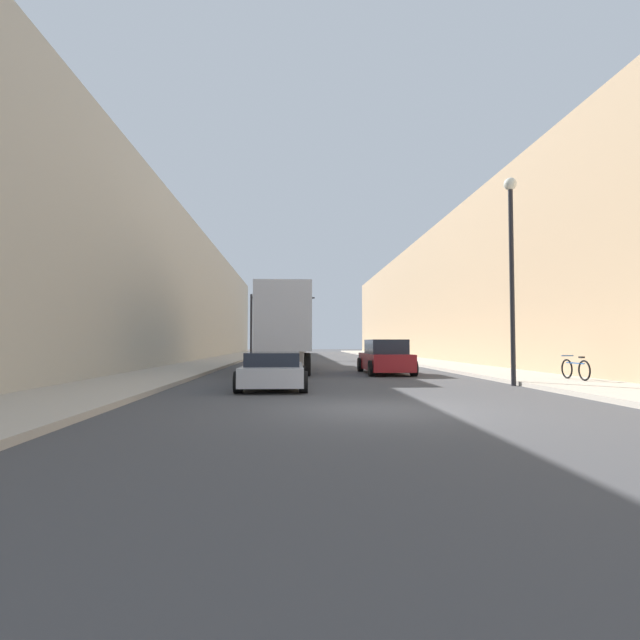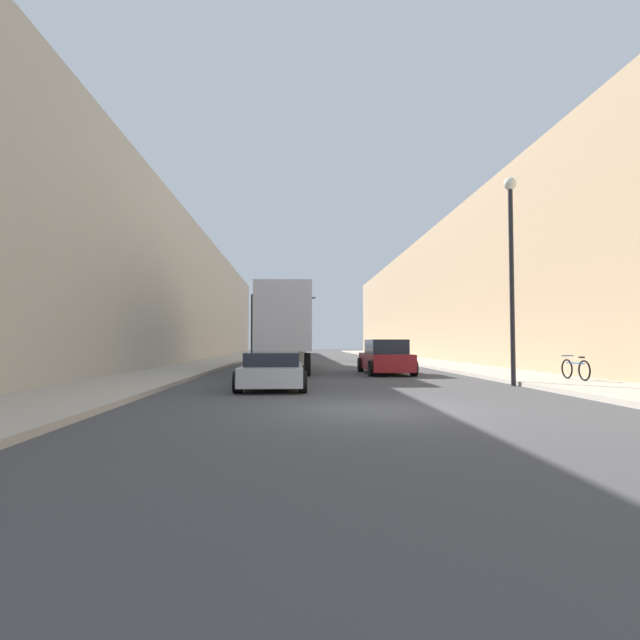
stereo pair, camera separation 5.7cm
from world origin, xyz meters
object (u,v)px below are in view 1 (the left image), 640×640
semi_truck (285,327)px  suv_car (385,358)px  sedan_car (273,370)px  traffic_signal_gantry (267,314)px  street_lamp (511,253)px  parked_bicycle (575,369)px

semi_truck → suv_car: bearing=-42.5°
sedan_car → suv_car: 8.61m
sedan_car → traffic_signal_gantry: (-1.77, 28.51, 3.44)m
traffic_signal_gantry → sedan_car: bearing=-86.4°
semi_truck → street_lamp: bearing=-54.2°
street_lamp → parked_bicycle: 4.82m
parked_bicycle → semi_truck: bearing=135.2°
semi_truck → street_lamp: street_lamp is taller
sedan_car → street_lamp: bearing=2.4°
semi_truck → traffic_signal_gantry: size_ratio=2.43×
suv_car → parked_bicycle: suv_car is taller
parked_bicycle → street_lamp: bearing=-166.5°
semi_truck → suv_car: size_ratio=2.83×
sedan_car → street_lamp: (8.17, 0.35, 4.01)m
sedan_car → suv_car: size_ratio=0.96×
sedan_car → parked_bicycle: sedan_car is taller
suv_car → street_lamp: size_ratio=0.69×
semi_truck → street_lamp: (7.99, -11.06, 2.26)m
semi_truck → street_lamp: 13.83m
suv_car → parked_bicycle: (5.73, -6.07, -0.23)m
parked_bicycle → traffic_signal_gantry: bearing=114.4°
parked_bicycle → sedan_car: bearing=-174.9°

